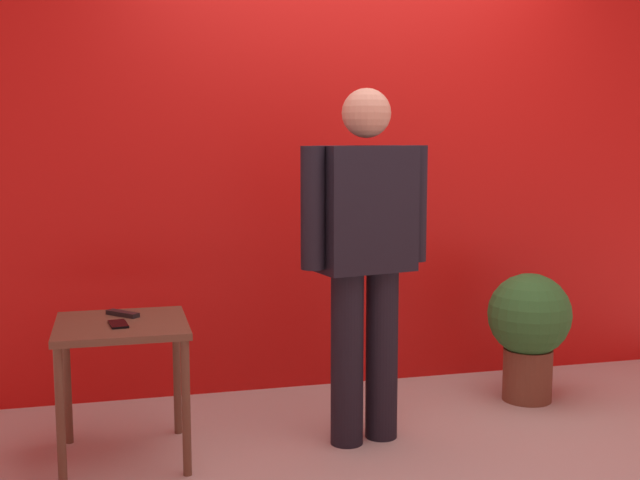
% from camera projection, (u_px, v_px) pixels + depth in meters
% --- Properties ---
extents(ground_plane, '(12.00, 12.00, 0.00)m').
position_uv_depth(ground_plane, '(433.00, 461.00, 3.51)').
color(ground_plane, '#B7B2A8').
extents(back_wall_red, '(4.59, 0.12, 2.89)m').
position_uv_depth(back_wall_red, '(354.00, 129.00, 4.51)').
color(back_wall_red, red).
rests_on(back_wall_red, ground_plane).
extents(standing_person, '(0.64, 0.30, 1.62)m').
position_uv_depth(standing_person, '(365.00, 248.00, 3.64)').
color(standing_person, black).
rests_on(standing_person, ground_plane).
extents(side_table, '(0.56, 0.56, 0.61)m').
position_uv_depth(side_table, '(122.00, 343.00, 3.47)').
color(side_table, brown).
rests_on(side_table, ground_plane).
extents(cell_phone, '(0.09, 0.15, 0.01)m').
position_uv_depth(cell_phone, '(118.00, 324.00, 3.40)').
color(cell_phone, black).
rests_on(cell_phone, side_table).
extents(tv_remote, '(0.15, 0.15, 0.02)m').
position_uv_depth(tv_remote, '(123.00, 314.00, 3.58)').
color(tv_remote, black).
rests_on(tv_remote, side_table).
extents(potted_plant, '(0.44, 0.44, 0.69)m').
position_uv_depth(potted_plant, '(529.00, 326.00, 4.27)').
color(potted_plant, brown).
rests_on(potted_plant, ground_plane).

